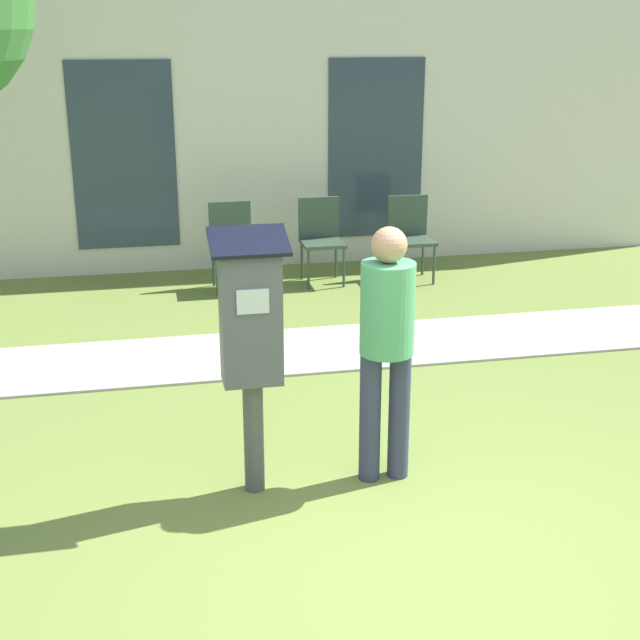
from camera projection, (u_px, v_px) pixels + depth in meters
name	position (u px, v px, depth m)	size (l,w,h in m)	color
ground_plane	(421.00, 576.00, 4.53)	(40.00, 40.00, 0.00)	olive
sidewalk	(301.00, 350.00, 7.61)	(12.00, 1.10, 0.02)	#A3A099
building_facade	(251.00, 124.00, 9.85)	(10.00, 0.26, 3.20)	silver
parking_meter	(251.00, 330.00, 5.05)	(0.44, 0.31, 1.59)	#4C4C4C
person_standing	(387.00, 335.00, 5.22)	(0.32, 0.32, 1.58)	#333851
outdoor_chair_left	(231.00, 239.00, 9.27)	(0.44, 0.44, 0.90)	#334738
outdoor_chair_middle	(321.00, 233.00, 9.51)	(0.44, 0.44, 0.90)	#334738
outdoor_chair_right	(410.00, 231.00, 9.60)	(0.44, 0.44, 0.90)	#334738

